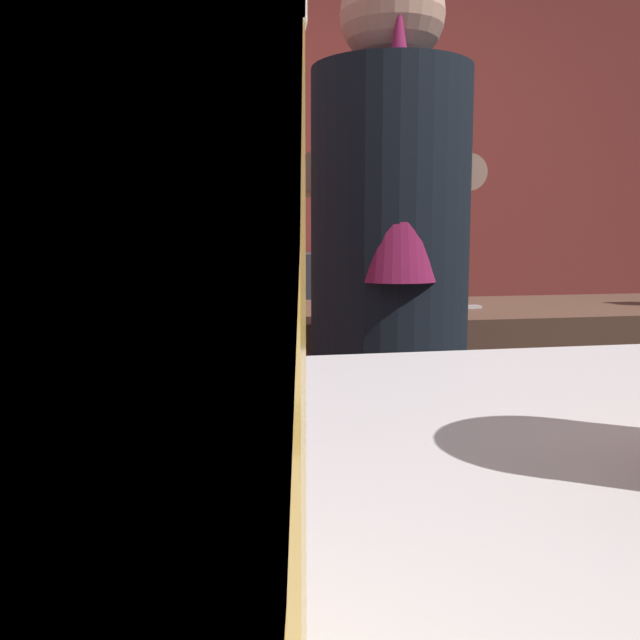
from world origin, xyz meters
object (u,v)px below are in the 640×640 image
chefs_knife (442,308)px  bottle_vinegar (268,232)px  pint_glass_far (83,336)px  bartender (389,306)px  mixing_bowl (245,299)px  bottle_olive_oil (190,234)px  bottle_hot_sauce (146,234)px

chefs_knife → bottle_vinegar: 1.33m
pint_glass_far → bottle_vinegar: bottle_vinegar is taller
bartender → bottle_vinegar: bearing=11.1°
mixing_bowl → bartender: bearing=-63.6°
mixing_bowl → pint_glass_far: pint_glass_far is taller
chefs_knife → bottle_vinegar: (-0.34, 1.27, 0.21)m
mixing_bowl → pint_glass_far: bearing=-96.0°
bartender → mixing_bowl: 0.60m
bottle_vinegar → chefs_knife: bearing=-75.2°
mixing_bowl → chefs_knife: mixing_bowl is taller
mixing_bowl → bottle_olive_oil: 1.15m
bartender → chefs_knife: 0.50m
bottle_vinegar → mixing_bowl: bearing=-100.4°
mixing_bowl → chefs_knife: bearing=-12.9°
bottle_hot_sauce → mixing_bowl: bearing=-75.2°
bartender → mixing_bowl: bearing=35.7°
chefs_knife → pint_glass_far: size_ratio=1.85×
bottle_hot_sauce → bottle_olive_oil: bearing=-30.1°
mixing_bowl → bottle_hot_sauce: (-0.33, 1.23, 0.18)m
chefs_knife → bottle_hot_sauce: bearing=118.0°
chefs_knife → bottle_olive_oil: (-0.68, 1.25, 0.20)m
mixing_bowl → bottle_olive_oil: size_ratio=0.90×
mixing_bowl → bottle_vinegar: bottle_vinegar is taller
mixing_bowl → bottle_vinegar: (0.21, 1.15, 0.19)m
bartender → pint_glass_far: bartender is taller
pint_glass_far → bottle_olive_oil: size_ratio=0.58×
bartender → bottle_hot_sauce: (-0.59, 1.77, 0.15)m
pint_glass_far → bottle_hot_sauce: 3.09m
mixing_bowl → bottle_olive_oil: bearing=96.9°
chefs_knife → bartender: bearing=-129.4°
bottle_olive_oil → bottle_hot_sauce: bottle_hot_sauce is taller
bottle_hot_sauce → bottle_vinegar: bearing=-9.1°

